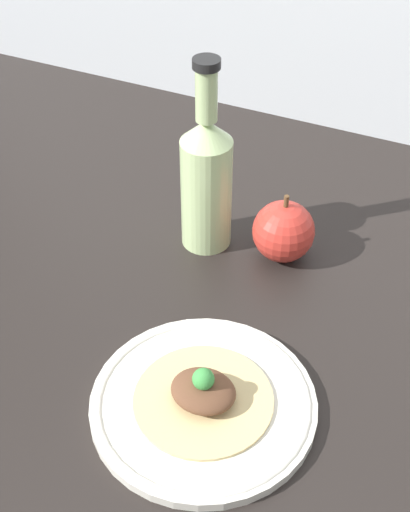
{
  "coord_description": "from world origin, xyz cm",
  "views": [
    {
      "loc": [
        24.9,
        -62.36,
        68.27
      ],
      "look_at": [
        -3.08,
        -1.41,
        10.18
      ],
      "focal_mm": 50.0,
      "sensor_mm": 36.0,
      "label": 1
    }
  ],
  "objects_px": {
    "apple": "(283,231)",
    "plate": "(203,403)",
    "cider_bottle": "(206,178)",
    "plated_food": "(203,394)"
  },
  "relations": [
    {
      "from": "plated_food",
      "to": "apple",
      "type": "distance_m",
      "value": 0.3
    },
    {
      "from": "plate",
      "to": "plated_food",
      "type": "bearing_deg",
      "value": 90.0
    },
    {
      "from": "plated_food",
      "to": "cider_bottle",
      "type": "distance_m",
      "value": 0.32
    },
    {
      "from": "plated_food",
      "to": "apple",
      "type": "height_order",
      "value": "apple"
    },
    {
      "from": "apple",
      "to": "plate",
      "type": "bearing_deg",
      "value": -87.9
    },
    {
      "from": "cider_bottle",
      "to": "apple",
      "type": "height_order",
      "value": "cider_bottle"
    },
    {
      "from": "plate",
      "to": "cider_bottle",
      "type": "height_order",
      "value": "cider_bottle"
    },
    {
      "from": "plate",
      "to": "apple",
      "type": "bearing_deg",
      "value": 92.1
    },
    {
      "from": "plate",
      "to": "plated_food",
      "type": "xyz_separation_m",
      "value": [
        0.0,
        0.0,
        0.02
      ]
    },
    {
      "from": "cider_bottle",
      "to": "apple",
      "type": "bearing_deg",
      "value": 6.92
    }
  ]
}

